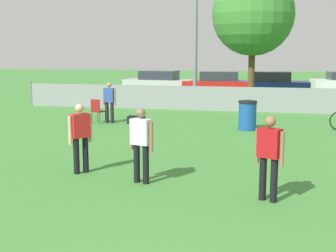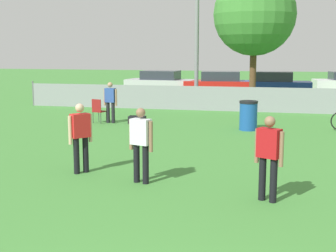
% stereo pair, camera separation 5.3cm
% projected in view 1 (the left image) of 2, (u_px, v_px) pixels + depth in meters
% --- Properties ---
extents(fence_backline, '(21.46, 0.07, 1.21)m').
position_uv_depth(fence_backline, '(251.00, 99.00, 20.70)').
color(fence_backline, gray).
rests_on(fence_backline, ground_plane).
extents(light_pole, '(0.90, 0.36, 7.37)m').
position_uv_depth(light_pole, '(196.00, 14.00, 22.25)').
color(light_pole, gray).
rests_on(light_pole, ground_plane).
extents(tree_near_pole, '(3.97, 3.97, 6.40)m').
position_uv_depth(tree_near_pole, '(253.00, 15.00, 22.49)').
color(tree_near_pole, brown).
rests_on(tree_near_pole, ground_plane).
extents(player_thrower_red, '(0.43, 0.45, 1.55)m').
position_uv_depth(player_thrower_red, '(80.00, 134.00, 10.26)').
color(player_thrower_red, black).
rests_on(player_thrower_red, ground_plane).
extents(player_defender_red, '(0.51, 0.38, 1.55)m').
position_uv_depth(player_defender_red, '(269.00, 153.00, 8.33)').
color(player_defender_red, black).
rests_on(player_defender_red, ground_plane).
extents(player_receiver_white, '(0.54, 0.33, 1.55)m').
position_uv_depth(player_receiver_white, '(141.00, 140.00, 9.48)').
color(player_receiver_white, black).
rests_on(player_receiver_white, ground_plane).
extents(spectator_in_blue, '(0.54, 0.26, 1.53)m').
position_uv_depth(spectator_in_blue, '(109.00, 100.00, 17.46)').
color(spectator_in_blue, black).
rests_on(spectator_in_blue, ground_plane).
extents(folding_chair_sideline, '(0.50, 0.50, 0.90)m').
position_uv_depth(folding_chair_sideline, '(97.00, 109.00, 17.47)').
color(folding_chair_sideline, '#333338').
rests_on(folding_chair_sideline, ground_plane).
extents(trash_bin, '(0.63, 0.63, 1.01)m').
position_uv_depth(trash_bin, '(247.00, 115.00, 15.96)').
color(trash_bin, '#194C99').
rests_on(trash_bin, ground_plane).
extents(gear_bag_sideline, '(0.62, 0.34, 0.30)m').
position_uv_depth(gear_bag_sideline, '(136.00, 120.00, 17.42)').
color(gear_bag_sideline, black).
rests_on(gear_bag_sideline, ground_plane).
extents(parked_car_silver, '(4.35, 2.13, 1.46)m').
position_uv_depth(parked_car_silver, '(159.00, 83.00, 29.14)').
color(parked_car_silver, black).
rests_on(parked_car_silver, ground_plane).
extents(parked_car_red, '(4.47, 2.23, 1.47)m').
position_uv_depth(parked_car_red, '(219.00, 84.00, 28.00)').
color(parked_car_red, black).
rests_on(parked_car_red, ground_plane).
extents(parked_car_blue, '(4.47, 1.65, 1.48)m').
position_uv_depth(parked_car_blue, '(270.00, 85.00, 27.46)').
color(parked_car_blue, black).
rests_on(parked_car_blue, ground_plane).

